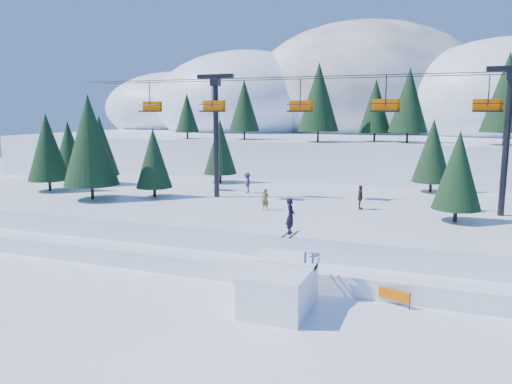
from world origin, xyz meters
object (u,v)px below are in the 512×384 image
(chairlift, at_px, (345,117))
(banner_far, at_px, (444,295))
(jump_kicker, at_px, (279,287))
(banner_near, at_px, (384,293))

(chairlift, bearing_deg, banner_far, -58.54)
(jump_kicker, distance_m, chairlift, 17.82)
(jump_kicker, relative_size, chairlift, 0.12)
(jump_kicker, bearing_deg, banner_near, 29.77)
(banner_near, bearing_deg, jump_kicker, -150.23)
(banner_far, bearing_deg, banner_near, -166.31)
(chairlift, distance_m, banner_far, 17.00)
(chairlift, bearing_deg, banner_near, -70.32)
(jump_kicker, bearing_deg, chairlift, 89.78)
(jump_kicker, distance_m, banner_far, 8.42)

